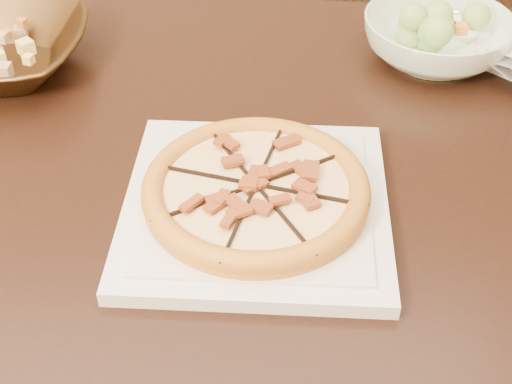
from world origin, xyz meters
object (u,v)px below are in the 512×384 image
(pizza, at_px, (256,189))
(plate, at_px, (256,205))
(salad_bowl, at_px, (436,39))
(dining_table, at_px, (167,203))

(pizza, bearing_deg, plate, -49.89)
(pizza, distance_m, salad_bowl, 0.43)
(plate, distance_m, pizza, 0.02)
(plate, height_order, salad_bowl, salad_bowl)
(dining_table, xyz_separation_m, pizza, (0.12, -0.15, 0.15))
(dining_table, distance_m, plate, 0.23)
(plate, height_order, pizza, pizza)
(plate, bearing_deg, dining_table, 130.15)
(dining_table, distance_m, pizza, 0.24)
(dining_table, height_order, plate, plate)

